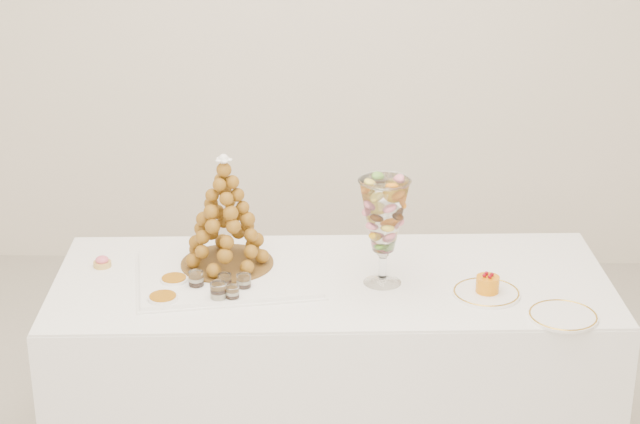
{
  "coord_description": "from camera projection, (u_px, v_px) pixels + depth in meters",
  "views": [
    {
      "loc": [
        0.19,
        -3.15,
        2.35
      ],
      "look_at": [
        0.09,
        0.22,
        0.99
      ],
      "focal_mm": 60.0,
      "sensor_mm": 36.0,
      "label": 1
    }
  ],
  "objects": [
    {
      "name": "macaron_vase",
      "position": [
        384.0,
        217.0,
        3.61
      ],
      "size": [
        0.17,
        0.17,
        0.38
      ],
      "color": "white",
      "rests_on": "buffet_table"
    },
    {
      "name": "verrine_b",
      "position": [
        225.0,
        283.0,
        3.62
      ],
      "size": [
        0.05,
        0.05,
        0.06
      ],
      "primitive_type": "cylinder",
      "rotation": [
        0.0,
        0.0,
        0.14
      ],
      "color": "white",
      "rests_on": "buffet_table"
    },
    {
      "name": "croquembouche",
      "position": [
        225.0,
        212.0,
        3.71
      ],
      "size": [
        0.33,
        0.33,
        0.41
      ],
      "rotation": [
        0.0,
        0.0,
        0.12
      ],
      "color": "brown",
      "rests_on": "lace_tray"
    },
    {
      "name": "mousse_cake",
      "position": [
        488.0,
        284.0,
        3.59
      ],
      "size": [
        0.08,
        0.08,
        0.07
      ],
      "color": "orange",
      "rests_on": "cake_plate"
    },
    {
      "name": "verrine_e",
      "position": [
        232.0,
        295.0,
        3.54
      ],
      "size": [
        0.05,
        0.05,
        0.06
      ],
      "primitive_type": "cylinder",
      "rotation": [
        0.0,
        0.0,
        0.03
      ],
      "color": "white",
      "rests_on": "buffet_table"
    },
    {
      "name": "cake_plate",
      "position": [
        486.0,
        293.0,
        3.61
      ],
      "size": [
        0.23,
        0.23,
        0.01
      ],
      "primitive_type": "cylinder",
      "color": "white",
      "rests_on": "buffet_table"
    },
    {
      "name": "buffet_table",
      "position": [
        331.0,
        371.0,
        3.86
      ],
      "size": [
        1.98,
        0.88,
        0.74
      ],
      "rotation": [
        0.0,
        0.0,
        0.05
      ],
      "color": "white",
      "rests_on": "ground"
    },
    {
      "name": "verrine_d",
      "position": [
        218.0,
        293.0,
        3.53
      ],
      "size": [
        0.06,
        0.06,
        0.07
      ],
      "primitive_type": "cylinder",
      "rotation": [
        0.0,
        0.0,
        0.14
      ],
      "color": "white",
      "rests_on": "buffet_table"
    },
    {
      "name": "verrine_c",
      "position": [
        244.0,
        283.0,
        3.61
      ],
      "size": [
        0.06,
        0.06,
        0.07
      ],
      "primitive_type": "cylinder",
      "rotation": [
        0.0,
        0.0,
        0.25
      ],
      "color": "white",
      "rests_on": "buffet_table"
    },
    {
      "name": "ramekin_front",
      "position": [
        163.0,
        301.0,
        3.53
      ],
      "size": [
        0.1,
        0.1,
        0.03
      ],
      "primitive_type": "cylinder",
      "color": "white",
      "rests_on": "buffet_table"
    },
    {
      "name": "ramekin_back",
      "position": [
        174.0,
        282.0,
        3.66
      ],
      "size": [
        0.09,
        0.09,
        0.03
      ],
      "primitive_type": "cylinder",
      "color": "white",
      "rests_on": "buffet_table"
    },
    {
      "name": "pink_tart",
      "position": [
        102.0,
        262.0,
        3.81
      ],
      "size": [
        0.06,
        0.06,
        0.04
      ],
      "color": "tan",
      "rests_on": "buffet_table"
    },
    {
      "name": "spare_plate",
      "position": [
        563.0,
        316.0,
        3.45
      ],
      "size": [
        0.23,
        0.23,
        0.01
      ],
      "primitive_type": "cylinder",
      "color": "white",
      "rests_on": "buffet_table"
    },
    {
      "name": "lace_tray",
      "position": [
        228.0,
        274.0,
        3.73
      ],
      "size": [
        0.69,
        0.57,
        0.02
      ],
      "primitive_type": "cube",
      "rotation": [
        0.0,
        0.0,
        0.19
      ],
      "color": "white",
      "rests_on": "buffet_table"
    },
    {
      "name": "verrine_a",
      "position": [
        196.0,
        281.0,
        3.62
      ],
      "size": [
        0.07,
        0.07,
        0.07
      ],
      "primitive_type": "cylinder",
      "rotation": [
        0.0,
        0.0,
        -0.35
      ],
      "color": "white",
      "rests_on": "buffet_table"
    }
  ]
}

